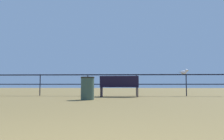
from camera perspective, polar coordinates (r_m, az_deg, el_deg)
pier_railing at (r=9.64m, az=-0.03°, el=-2.63°), size 24.49×0.05×0.98m
bench_near_left at (r=8.88m, az=1.98°, el=-4.10°), size 1.65×0.70×0.87m
seagull_on_rail at (r=10.02m, az=18.85°, el=-0.49°), size 0.41×0.30×0.22m
trash_bin at (r=7.23m, az=-6.63°, el=-4.90°), size 0.47×0.47×0.78m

